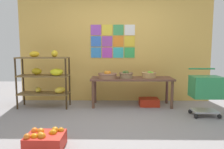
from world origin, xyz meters
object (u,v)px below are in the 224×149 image
(banana_shelf_unit, at_px, (47,75))
(orange_crate_foreground, at_px, (45,140))
(fruit_basket_back_left, at_px, (149,75))
(produce_crate_under_table, at_px, (149,102))
(fruit_basket_back_right, at_px, (107,75))
(shopping_cart, at_px, (206,89))
(display_table, at_px, (132,81))
(fruit_basket_centre, at_px, (126,75))

(banana_shelf_unit, xyz_separation_m, orange_crate_foreground, (0.58, -1.95, -0.60))
(fruit_basket_back_left, bearing_deg, orange_crate_foreground, -128.09)
(banana_shelf_unit, bearing_deg, orange_crate_foreground, -73.43)
(produce_crate_under_table, bearing_deg, fruit_basket_back_left, 153.87)
(fruit_basket_back_right, relative_size, shopping_cart, 0.45)
(display_table, height_order, shopping_cart, shopping_cart)
(fruit_basket_back_left, bearing_deg, display_table, -178.69)
(banana_shelf_unit, bearing_deg, display_table, 4.26)
(banana_shelf_unit, xyz_separation_m, shopping_cart, (3.17, -0.59, -0.19))
(fruit_basket_back_right, bearing_deg, fruit_basket_back_left, 7.40)
(shopping_cart, bearing_deg, fruit_basket_back_right, 150.17)
(fruit_basket_back_left, height_order, produce_crate_under_table, fruit_basket_back_left)
(fruit_basket_back_right, bearing_deg, produce_crate_under_table, 6.95)
(fruit_basket_back_left, distance_m, orange_crate_foreground, 2.72)
(banana_shelf_unit, xyz_separation_m, display_table, (1.84, 0.14, -0.16))
(fruit_basket_back_left, bearing_deg, banana_shelf_unit, -176.24)
(display_table, bearing_deg, produce_crate_under_table, 0.42)
(produce_crate_under_table, height_order, shopping_cart, shopping_cart)
(shopping_cart, bearing_deg, produce_crate_under_table, 130.64)
(shopping_cart, bearing_deg, orange_crate_foreground, -163.83)
(banana_shelf_unit, xyz_separation_m, fruit_basket_centre, (1.71, 0.05, -0.01))
(fruit_basket_centre, distance_m, shopping_cart, 1.60)
(fruit_basket_centre, distance_m, orange_crate_foreground, 2.37)
(fruit_basket_back_right, distance_m, orange_crate_foreground, 2.18)
(fruit_basket_back_right, relative_size, orange_crate_foreground, 0.86)
(shopping_cart, bearing_deg, fruit_basket_centre, 144.74)
(banana_shelf_unit, height_order, display_table, banana_shelf_unit)
(produce_crate_under_table, bearing_deg, display_table, -179.58)
(fruit_basket_centre, bearing_deg, produce_crate_under_table, 9.44)
(fruit_basket_back_right, bearing_deg, shopping_cart, -18.27)
(display_table, distance_m, fruit_basket_back_right, 0.56)
(banana_shelf_unit, height_order, shopping_cart, banana_shelf_unit)
(fruit_basket_back_right, xyz_separation_m, shopping_cart, (1.86, -0.61, -0.17))
(fruit_basket_back_left, xyz_separation_m, fruit_basket_centre, (-0.51, -0.09, 0.01))
(fruit_basket_back_right, bearing_deg, display_table, 11.62)
(display_table, distance_m, shopping_cart, 1.51)
(banana_shelf_unit, xyz_separation_m, produce_crate_under_table, (2.23, 0.14, -0.63))
(banana_shelf_unit, relative_size, display_table, 0.69)
(fruit_basket_back_right, distance_m, shopping_cart, 1.96)
(fruit_basket_back_left, bearing_deg, fruit_basket_back_right, -172.60)
(fruit_basket_back_right, bearing_deg, orange_crate_foreground, -110.28)
(fruit_basket_centre, height_order, orange_crate_foreground, fruit_basket_centre)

